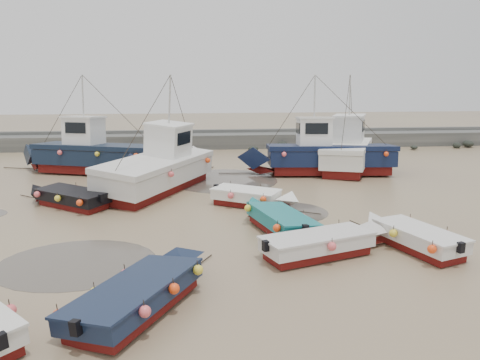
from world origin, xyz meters
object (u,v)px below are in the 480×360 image
object	(u,v)px
dinghy_4	(68,195)
cabin_boat_1	(162,166)
dinghy_2	(277,217)
dinghy_5	(253,195)
dinghy_1	(144,289)
dinghy_3	(326,241)
cabin_boat_2	(320,154)
person	(132,184)
cabin_boat_3	(349,150)
cabin_boat_0	(91,153)
dinghy_6	(412,233)

from	to	relation	value
dinghy_4	cabin_boat_1	world-z (taller)	cabin_boat_1
dinghy_2	dinghy_5	size ratio (longest dim) A/B	1.16
dinghy_4	cabin_boat_1	xyz separation A→B (m)	(4.33, 3.08, 0.76)
dinghy_4	dinghy_5	xyz separation A→B (m)	(8.92, -0.95, 0.01)
dinghy_2	cabin_boat_1	bearing A→B (deg)	108.04
dinghy_1	dinghy_3	size ratio (longest dim) A/B	1.01
dinghy_3	cabin_boat_2	bearing A→B (deg)	147.21
dinghy_4	cabin_boat_1	size ratio (longest dim) A/B	0.50
dinghy_1	person	size ratio (longest dim) A/B	3.38
cabin_boat_1	cabin_boat_3	size ratio (longest dim) A/B	1.17
dinghy_3	cabin_boat_2	xyz separation A→B (m)	(3.41, 13.67, 0.76)
cabin_boat_3	cabin_boat_0	bearing A→B (deg)	-157.04
cabin_boat_2	dinghy_4	bearing A→B (deg)	118.46
cabin_boat_0	cabin_boat_1	world-z (taller)	same
dinghy_1	dinghy_2	xyz separation A→B (m)	(4.71, 6.15, 0.01)
dinghy_3	cabin_boat_2	distance (m)	14.11
cabin_boat_3	dinghy_6	bearing A→B (deg)	-74.12
dinghy_2	cabin_boat_0	size ratio (longest dim) A/B	0.52
dinghy_4	cabin_boat_1	bearing A→B (deg)	-18.45
dinghy_2	cabin_boat_1	xyz separation A→B (m)	(-5.14, 7.61, 0.75)
cabin_boat_0	cabin_boat_3	distance (m)	16.96
dinghy_2	cabin_boat_0	bearing A→B (deg)	112.65
dinghy_6	person	size ratio (longest dim) A/B	2.99
cabin_boat_0	cabin_boat_3	size ratio (longest dim) A/B	1.24
dinghy_2	dinghy_3	distance (m)	3.18
cabin_boat_0	cabin_boat_2	bearing A→B (deg)	-79.21
cabin_boat_0	dinghy_5	bearing A→B (deg)	-115.65
dinghy_1	cabin_boat_3	size ratio (longest dim) A/B	0.68
dinghy_6	dinghy_4	bearing A→B (deg)	133.07
dinghy_5	dinghy_6	xyz separation A→B (m)	(5.14, -6.04, -0.00)
dinghy_1	dinghy_6	distance (m)	10.00
dinghy_2	dinghy_4	bearing A→B (deg)	138.48
dinghy_1	dinghy_6	bearing A→B (deg)	50.44
dinghy_4	cabin_boat_0	size ratio (longest dim) A/B	0.47
dinghy_1	dinghy_3	distance (m)	6.79
cabin_boat_0	cabin_boat_1	bearing A→B (deg)	-117.50
dinghy_6	cabin_boat_3	size ratio (longest dim) A/B	0.60
dinghy_1	dinghy_4	world-z (taller)	same
dinghy_5	cabin_boat_1	bearing A→B (deg)	-100.77
dinghy_5	cabin_boat_2	bearing A→B (deg)	174.50
dinghy_2	dinghy_4	distance (m)	10.50
dinghy_1	cabin_boat_3	xyz separation A→B (m)	(11.62, 18.09, 0.83)
dinghy_2	person	bearing A→B (deg)	112.39
cabin_boat_2	cabin_boat_3	world-z (taller)	same
dinghy_6	dinghy_3	bearing A→B (deg)	167.27
dinghy_3	cabin_boat_3	distance (m)	15.92
dinghy_1	cabin_boat_2	world-z (taller)	cabin_boat_2
dinghy_6	cabin_boat_1	bearing A→B (deg)	113.49
dinghy_6	cabin_boat_3	world-z (taller)	cabin_boat_3
dinghy_2	dinghy_4	world-z (taller)	same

